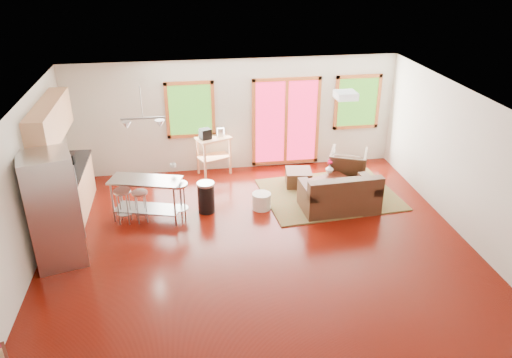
{
  "coord_description": "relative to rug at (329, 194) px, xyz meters",
  "views": [
    {
      "loc": [
        -1.19,
        -7.37,
        4.89
      ],
      "look_at": [
        0.0,
        0.3,
        1.2
      ],
      "focal_mm": 35.0,
      "sensor_mm": 36.0,
      "label": 1
    }
  ],
  "objects": [
    {
      "name": "floor",
      "position": [
        -1.82,
        -1.77,
        -0.02
      ],
      "size": [
        7.5,
        7.0,
        0.02
      ],
      "primitive_type": "cube",
      "color": "#3D0702",
      "rests_on": "ground"
    },
    {
      "name": "ceiling",
      "position": [
        -1.82,
        -1.77,
        2.6
      ],
      "size": [
        7.5,
        7.0,
        0.02
      ],
      "primitive_type": "cube",
      "color": "silver",
      "rests_on": "ground"
    },
    {
      "name": "back_wall",
      "position": [
        -1.82,
        1.74,
        1.29
      ],
      "size": [
        7.5,
        0.02,
        2.6
      ],
      "primitive_type": "cube",
      "color": "beige",
      "rests_on": "ground"
    },
    {
      "name": "left_wall",
      "position": [
        -5.58,
        -1.77,
        1.29
      ],
      "size": [
        0.02,
        7.0,
        2.6
      ],
      "primitive_type": "cube",
      "color": "beige",
      "rests_on": "ground"
    },
    {
      "name": "right_wall",
      "position": [
        1.94,
        -1.77,
        1.29
      ],
      "size": [
        0.02,
        7.0,
        2.6
      ],
      "primitive_type": "cube",
      "color": "beige",
      "rests_on": "ground"
    },
    {
      "name": "front_wall",
      "position": [
        -1.82,
        -5.28,
        1.29
      ],
      "size": [
        7.5,
        0.02,
        2.6
      ],
      "primitive_type": "cube",
      "color": "beige",
      "rests_on": "ground"
    },
    {
      "name": "window_left",
      "position": [
        -2.82,
        1.69,
        1.49
      ],
      "size": [
        1.1,
        0.05,
        1.3
      ],
      "color": "#275114",
      "rests_on": "back_wall"
    },
    {
      "name": "french_doors",
      "position": [
        -0.62,
        1.69,
        1.09
      ],
      "size": [
        1.6,
        0.05,
        2.1
      ],
      "color": "#A71233",
      "rests_on": "back_wall"
    },
    {
      "name": "window_right",
      "position": [
        1.08,
        1.69,
        1.49
      ],
      "size": [
        1.1,
        0.05,
        1.3
      ],
      "color": "#275114",
      "rests_on": "back_wall"
    },
    {
      "name": "rug",
      "position": [
        0.0,
        0.0,
        0.0
      ],
      "size": [
        2.94,
        2.36,
        0.03
      ],
      "primitive_type": "cube",
      "rotation": [
        0.0,
        0.0,
        0.09
      ],
      "color": "#3E6035",
      "rests_on": "floor"
    },
    {
      "name": "loveseat",
      "position": [
        0.0,
        -0.67,
        0.3
      ],
      "size": [
        1.54,
        0.93,
        0.8
      ],
      "rotation": [
        0.0,
        0.0,
        0.05
      ],
      "color": "#331E12",
      "rests_on": "floor"
    },
    {
      "name": "coffee_table",
      "position": [
        -0.03,
        -0.0,
        0.3
      ],
      "size": [
        1.04,
        0.83,
        0.36
      ],
      "rotation": [
        0.0,
        0.0,
        0.38
      ],
      "color": "#3D150B",
      "rests_on": "floor"
    },
    {
      "name": "armchair",
      "position": [
        0.6,
        0.62,
        0.39
      ],
      "size": [
        1.01,
        0.99,
        0.81
      ],
      "primitive_type": "imported",
      "rotation": [
        0.0,
        0.0,
        2.74
      ],
      "color": "#331E12",
      "rests_on": "floor"
    },
    {
      "name": "ottoman",
      "position": [
        -0.55,
        0.55,
        0.17
      ],
      "size": [
        0.62,
        0.62,
        0.37
      ],
      "primitive_type": "cube",
      "rotation": [
        0.0,
        0.0,
        -0.14
      ],
      "color": "#331E12",
      "rests_on": "floor"
    },
    {
      "name": "pouf",
      "position": [
        -1.53,
        -0.36,
        0.15
      ],
      "size": [
        0.48,
        0.48,
        0.33
      ],
      "primitive_type": "cylinder",
      "rotation": [
        0.0,
        0.0,
        -0.31
      ],
      "color": "beige",
      "rests_on": "floor"
    },
    {
      "name": "vase",
      "position": [
        0.06,
        0.27,
        0.49
      ],
      "size": [
        0.19,
        0.2,
        0.29
      ],
      "rotation": [
        0.0,
        0.0,
        0.14
      ],
      "color": "silver",
      "rests_on": "coffee_table"
    },
    {
      "name": "cabinets",
      "position": [
        -5.3,
        -0.07,
        0.91
      ],
      "size": [
        0.64,
        2.24,
        2.3
      ],
      "color": "tan",
      "rests_on": "floor"
    },
    {
      "name": "refrigerator",
      "position": [
        -5.16,
        -1.65,
        0.96
      ],
      "size": [
        0.95,
        0.94,
        1.95
      ],
      "rotation": [
        0.0,
        0.0,
        0.27
      ],
      "color": "#B7BABC",
      "rests_on": "floor"
    },
    {
      "name": "island",
      "position": [
        -3.78,
        -0.43,
        0.57
      ],
      "size": [
        1.44,
        0.89,
        0.85
      ],
      "rotation": [
        0.0,
        0.0,
        -0.29
      ],
      "color": "#B7BABC",
      "rests_on": "floor"
    },
    {
      "name": "cup",
      "position": [
        -3.24,
        -0.2,
        0.99
      ],
      "size": [
        0.13,
        0.11,
        0.12
      ],
      "primitive_type": "imported",
      "rotation": [
        0.0,
        0.0,
        0.13
      ],
      "color": "silver",
      "rests_on": "island"
    },
    {
      "name": "bar_stool_a",
      "position": [
        -4.21,
        -0.52,
        0.5
      ],
      "size": [
        0.37,
        0.37,
        0.7
      ],
      "rotation": [
        0.0,
        0.0,
        -0.14
      ],
      "color": "#B7BABC",
      "rests_on": "floor"
    },
    {
      "name": "bar_stool_b",
      "position": [
        -3.9,
        -0.52,
        0.46
      ],
      "size": [
        0.37,
        0.37,
        0.64
      ],
      "rotation": [
        0.0,
        0.0,
        0.27
      ],
      "color": "#B7BABC",
      "rests_on": "floor"
    },
    {
      "name": "bar_stool_c",
      "position": [
        -3.16,
        -0.53,
        0.55
      ],
      "size": [
        0.36,
        0.36,
        0.76
      ],
      "rotation": [
        0.0,
        0.0,
        0.0
      ],
      "color": "#B7BABC",
      "rests_on": "floor"
    },
    {
      "name": "trash_can",
      "position": [
        -2.64,
        -0.32,
        0.31
      ],
      "size": [
        0.4,
        0.4,
        0.64
      ],
      "rotation": [
        0.0,
        0.0,
        0.19
      ],
      "color": "black",
      "rests_on": "floor"
    },
    {
      "name": "kitchen_cart",
      "position": [
        -2.36,
        1.46,
        0.76
      ],
      "size": [
        0.87,
        0.72,
        1.14
      ],
      "rotation": [
        0.0,
        0.0,
        0.38
      ],
      "color": "tan",
      "rests_on": "floor"
    },
    {
      "name": "ceiling_flush",
      "position": [
        -0.22,
        -1.17,
        2.52
      ],
      "size": [
        0.35,
        0.35,
        0.12
      ],
      "primitive_type": "cube",
      "color": "white",
      "rests_on": "ceiling"
    },
    {
      "name": "pendant_light",
      "position": [
        -3.72,
        -0.27,
        1.88
      ],
      "size": [
        0.8,
        0.18,
        0.79
      ],
      "color": "gray",
      "rests_on": "ceiling"
    }
  ]
}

